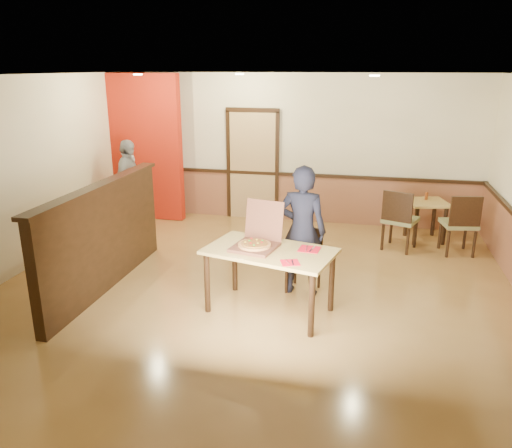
{
  "coord_description": "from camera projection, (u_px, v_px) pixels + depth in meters",
  "views": [
    {
      "loc": [
        1.39,
        -5.91,
        2.9
      ],
      "look_at": [
        0.05,
        0.0,
        0.98
      ],
      "focal_mm": 35.0,
      "sensor_mm": 36.0,
      "label": 1
    }
  ],
  "objects": [
    {
      "name": "diner",
      "position": [
        302.0,
        231.0,
        6.45
      ],
      "size": [
        0.66,
        0.46,
        1.73
      ],
      "primitive_type": "imported",
      "rotation": [
        0.0,
        0.0,
        3.07
      ],
      "color": "black",
      "rests_on": "floor"
    },
    {
      "name": "napkin_near",
      "position": [
        290.0,
        263.0,
        5.56
      ],
      "size": [
        0.26,
        0.26,
        0.01
      ],
      "rotation": [
        0.0,
        0.0,
        0.35
      ],
      "color": "red",
      "rests_on": "main_table"
    },
    {
      "name": "passerby",
      "position": [
        129.0,
        185.0,
        9.18
      ],
      "size": [
        0.51,
        1.01,
        1.65
      ],
      "primitive_type": "imported",
      "rotation": [
        0.0,
        0.0,
        1.68
      ],
      "color": "gray",
      "rests_on": "floor"
    },
    {
      "name": "floor",
      "position": [
        252.0,
        294.0,
        6.66
      ],
      "size": [
        7.0,
        7.0,
        0.0
      ],
      "primitive_type": "plane",
      "color": "#AC8043",
      "rests_on": "ground"
    },
    {
      "name": "pizza",
      "position": [
        254.0,
        245.0,
        5.98
      ],
      "size": [
        0.53,
        0.53,
        0.03
      ],
      "primitive_type": "cylinder",
      "rotation": [
        0.0,
        0.0,
        -0.44
      ],
      "color": "#C88F48",
      "rests_on": "pizza_box"
    },
    {
      "name": "spot_b",
      "position": [
        240.0,
        74.0,
        8.32
      ],
      "size": [
        0.14,
        0.14,
        0.02
      ],
      "primitive_type": "cylinder",
      "color": "#FCF4B0",
      "rests_on": "ceiling"
    },
    {
      "name": "booth_partition",
      "position": [
        104.0,
        236.0,
        6.67
      ],
      "size": [
        0.2,
        3.1,
        1.44
      ],
      "color": "black",
      "rests_on": "floor"
    },
    {
      "name": "condiment",
      "position": [
        426.0,
        196.0,
        8.61
      ],
      "size": [
        0.05,
        0.05,
        0.13
      ],
      "primitive_type": "cylinder",
      "color": "brown",
      "rests_on": "side_table"
    },
    {
      "name": "back_door",
      "position": [
        253.0,
        166.0,
        9.73
      ],
      "size": [
        0.9,
        0.06,
        2.1
      ],
      "primitive_type": "cube",
      "color": "tan",
      "rests_on": "wall_back"
    },
    {
      "name": "side_chair_left",
      "position": [
        399.0,
        218.0,
        8.09
      ],
      "size": [
        0.65,
        0.65,
        1.02
      ],
      "rotation": [
        0.0,
        0.0,
        2.78
      ],
      "color": "olive",
      "rests_on": "floor"
    },
    {
      "name": "wall_left",
      "position": [
        9.0,
        179.0,
        6.98
      ],
      "size": [
        0.0,
        7.0,
        7.0
      ],
      "primitive_type": "plane",
      "rotation": [
        1.57,
        0.0,
        1.57
      ],
      "color": "beige",
      "rests_on": "floor"
    },
    {
      "name": "wall_back",
      "position": [
        294.0,
        149.0,
        9.49
      ],
      "size": [
        7.0,
        0.0,
        7.0
      ],
      "primitive_type": "plane",
      "rotation": [
        1.57,
        0.0,
        0.0
      ],
      "color": "beige",
      "rests_on": "floor"
    },
    {
      "name": "spot_a",
      "position": [
        138.0,
        74.0,
        7.98
      ],
      "size": [
        0.14,
        0.14,
        0.02
      ],
      "primitive_type": "cylinder",
      "color": "#FCF4B0",
      "rests_on": "ceiling"
    },
    {
      "name": "side_chair_right",
      "position": [
        461.0,
        222.0,
        7.9
      ],
      "size": [
        0.58,
        0.58,
        1.0
      ],
      "rotation": [
        0.0,
        0.0,
        3.33
      ],
      "color": "olive",
      "rests_on": "floor"
    },
    {
      "name": "napkin_far",
      "position": [
        309.0,
        249.0,
        5.97
      ],
      "size": [
        0.27,
        0.27,
        0.01
      ],
      "rotation": [
        0.0,
        0.0,
        -0.1
      ],
      "color": "red",
      "rests_on": "main_table"
    },
    {
      "name": "chair_rail_back",
      "position": [
        293.0,
        174.0,
        9.59
      ],
      "size": [
        7.0,
        0.06,
        0.06
      ],
      "primitive_type": "cube",
      "color": "black",
      "rests_on": "wall_back"
    },
    {
      "name": "main_table",
      "position": [
        270.0,
        258.0,
        5.99
      ],
      "size": [
        1.67,
        1.19,
        0.81
      ],
      "rotation": [
        0.0,
        0.0,
        -0.24
      ],
      "color": "#D4B059",
      "rests_on": "floor"
    },
    {
      "name": "red_accent_panel",
      "position": [
        142.0,
        148.0,
        9.64
      ],
      "size": [
        1.6,
        0.2,
        2.78
      ],
      "primitive_type": "cube",
      "color": "#A21B0B",
      "rests_on": "floor"
    },
    {
      "name": "ceiling",
      "position": [
        252.0,
        76.0,
        5.82
      ],
      "size": [
        7.0,
        7.0,
        0.0
      ],
      "primitive_type": "plane",
      "rotation": [
        3.14,
        0.0,
        0.0
      ],
      "color": "black",
      "rests_on": "wall_back"
    },
    {
      "name": "pizza_box",
      "position": [
        256.0,
        242.0,
        6.02
      ],
      "size": [
        0.6,
        0.67,
        0.52
      ],
      "rotation": [
        0.0,
        0.0,
        -0.2
      ],
      "color": "brown",
      "rests_on": "main_table"
    },
    {
      "name": "side_table",
      "position": [
        426.0,
        211.0,
        8.58
      ],
      "size": [
        0.8,
        0.8,
        0.7
      ],
      "rotation": [
        0.0,
        0.0,
        0.25
      ],
      "color": "#D4B059",
      "rests_on": "floor"
    },
    {
      "name": "spot_c",
      "position": [
        375.0,
        76.0,
        6.92
      ],
      "size": [
        0.14,
        0.14,
        0.02
      ],
      "primitive_type": "cylinder",
      "color": "#FCF4B0",
      "rests_on": "ceiling"
    },
    {
      "name": "diner_chair",
      "position": [
        305.0,
        257.0,
        6.7
      ],
      "size": [
        0.49,
        0.49,
        0.84
      ],
      "rotation": [
        0.0,
        0.0,
        -0.2
      ],
      "color": "olive",
      "rests_on": "floor"
    },
    {
      "name": "wainscot_back",
      "position": [
        293.0,
        198.0,
        9.75
      ],
      "size": [
        7.0,
        0.04,
        0.9
      ],
      "primitive_type": "cube",
      "color": "brown",
      "rests_on": "floor"
    }
  ]
}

